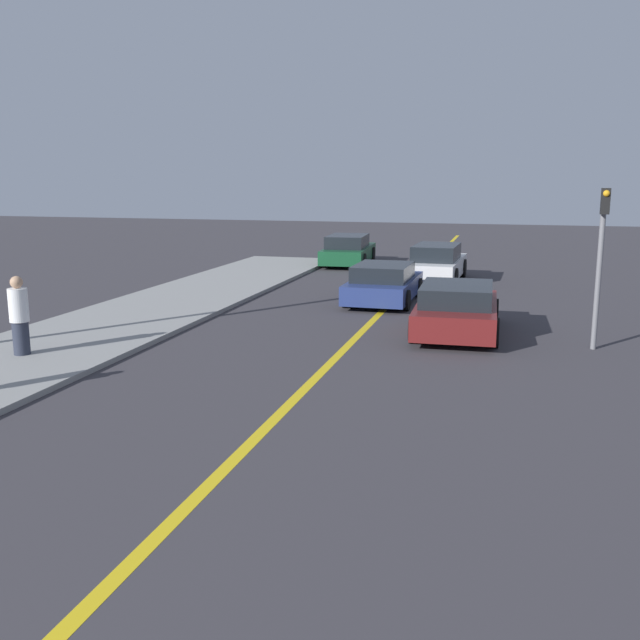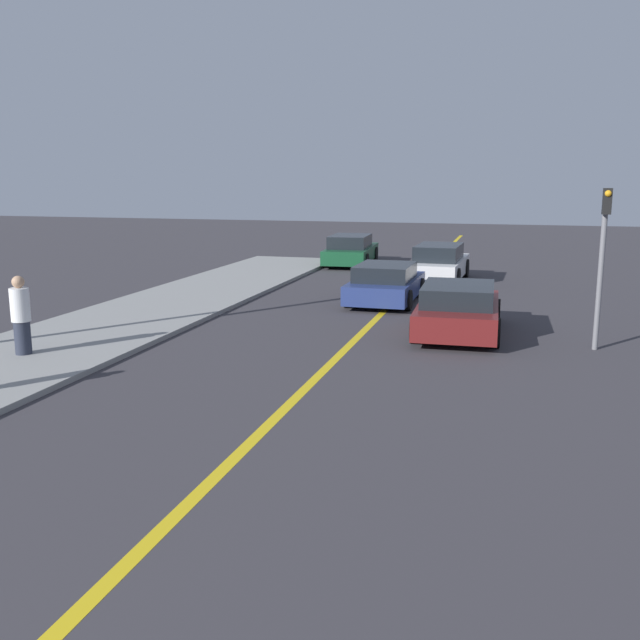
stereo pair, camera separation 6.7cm
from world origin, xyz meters
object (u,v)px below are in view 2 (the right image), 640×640
object	(u,v)px
pedestrian_by_sign	(21,316)
traffic_light	(603,251)
car_far_distant	(439,264)
car_parked_left_lot	(351,250)
car_near_right_lane	(458,309)
car_ahead_center	(386,284)

from	to	relation	value
pedestrian_by_sign	traffic_light	distance (m)	12.46
car_far_distant	traffic_light	xyz separation A→B (m)	(4.52, -9.66, 1.55)
car_far_distant	car_parked_left_lot	size ratio (longest dim) A/B	0.99
car_near_right_lane	car_far_distant	bearing A→B (deg)	97.49
car_near_right_lane	pedestrian_by_sign	distance (m)	9.93
car_far_distant	car_parked_left_lot	world-z (taller)	car_far_distant
car_ahead_center	car_near_right_lane	bearing A→B (deg)	-56.97
car_parked_left_lot	car_near_right_lane	bearing A→B (deg)	-69.68
car_near_right_lane	traffic_light	distance (m)	3.58
car_ahead_center	car_far_distant	distance (m)	4.99
car_far_distant	car_parked_left_lot	xyz separation A→B (m)	(-4.27, 4.14, -0.03)
car_far_distant	traffic_light	bearing A→B (deg)	-62.96
pedestrian_by_sign	car_ahead_center	bearing A→B (deg)	55.49
car_parked_left_lot	traffic_light	size ratio (longest dim) A/B	1.32
car_far_distant	pedestrian_by_sign	xyz separation A→B (m)	(-7.19, -13.75, 0.28)
car_ahead_center	traffic_light	world-z (taller)	traffic_light
car_near_right_lane	traffic_light	bearing A→B (deg)	-17.04
car_ahead_center	car_parked_left_lot	distance (m)	9.56
car_ahead_center	car_parked_left_lot	xyz separation A→B (m)	(-3.19, 9.01, 0.05)
car_ahead_center	car_far_distant	xyz separation A→B (m)	(1.08, 4.87, 0.08)
traffic_light	car_far_distant	bearing A→B (deg)	115.07
car_far_distant	traffic_light	distance (m)	10.78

